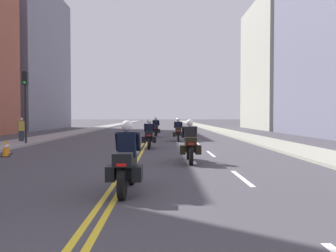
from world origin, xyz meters
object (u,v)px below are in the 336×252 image
Objects in this scene: motorcycle_1 at (190,145)px; traffic_cone_0 at (5,148)px; motorcycle_4 at (156,129)px; motorcycle_0 at (127,164)px; pedestrian_1 at (21,130)px; traffic_light_near at (25,94)px; traffic_cone_1 at (7,147)px; motorcycle_3 at (178,132)px; motorcycle_2 at (149,136)px.

motorcycle_1 is 7.93m from traffic_cone_0.
motorcycle_4 is at bearing 96.75° from motorcycle_1.
motorcycle_0 is 16.45m from pedestrian_1.
motorcycle_1 is 12.17m from traffic_light_near.
traffic_cone_1 is 5.71m from traffic_light_near.
motorcycle_3 is 9.96m from traffic_light_near.
motorcycle_1 is at bearing -88.46° from motorcycle_3.
motorcycle_0 is 20.29m from motorcycle_4.
motorcycle_1 is 3.19× the size of traffic_cone_0.
motorcycle_3 is at bearing 84.72° from motorcycle_0.
motorcycle_0 is 1.02× the size of motorcycle_4.
motorcycle_0 is at bearing -48.96° from traffic_cone_0.
motorcycle_0 is at bearing -90.84° from motorcycle_2.
traffic_cone_0 is at bearing -69.06° from traffic_cone_1.
motorcycle_4 reaches higher than pedestrian_1.
motorcycle_1 is at bearing -73.26° from motorcycle_2.
motorcycle_4 is at bearing 63.05° from traffic_cone_1.
motorcycle_3 is (1.89, 15.41, 0.02)m from motorcycle_0.
motorcycle_1 reaches higher than traffic_cone_0.
motorcycle_4 is at bearing 3.46° from pedestrian_1.
traffic_cone_0 is 1.06× the size of traffic_cone_1.
traffic_cone_0 is at bearing -148.31° from motorcycle_2.
traffic_light_near is (-9.23, -2.91, 2.36)m from motorcycle_3.
traffic_cone_1 is (-8.02, 2.75, -0.32)m from motorcycle_1.
traffic_light_near is (-7.34, 12.50, 2.38)m from motorcycle_0.
motorcycle_1 is 1.04× the size of motorcycle_4.
motorcycle_4 reaches higher than motorcycle_2.
pedestrian_1 is (-2.44, 7.45, 0.49)m from traffic_cone_0.
motorcycle_1 is 1.03× the size of motorcycle_2.
pedestrian_1 is at bearing 107.76° from traffic_cone_1.
motorcycle_2 is at bearing 24.56° from traffic_cone_1.
motorcycle_0 is at bearing -88.10° from motorcycle_4.
motorcycle_4 is 3.24× the size of traffic_cone_1.
motorcycle_1 reaches higher than traffic_cone_1.
motorcycle_3 is at bearing 17.49° from traffic_light_near.
motorcycle_2 is 6.93m from traffic_cone_1.
motorcycle_0 is 0.98× the size of motorcycle_1.
traffic_light_near is (-1.46, 5.76, 2.67)m from traffic_cone_0.
motorcycle_1 is at bearing -13.84° from traffic_cone_0.
traffic_cone_0 reaches higher than traffic_cone_1.
motorcycle_1 is at bearing -81.58° from motorcycle_4.
motorcycle_2 is 9.81m from motorcycle_4.
pedestrian_1 is at bearing 155.80° from motorcycle_2.
traffic_cone_0 is 7.86m from pedestrian_1.
motorcycle_2 is at bearing 108.00° from motorcycle_1.
pedestrian_1 is at bearing 138.25° from motorcycle_1.
traffic_cone_0 is at bearing -103.82° from pedestrian_1.
traffic_cone_1 is at bearing -114.33° from motorcycle_4.
traffic_cone_1 is at bearing 130.91° from motorcycle_0.
traffic_cone_0 is (-5.87, 6.74, -0.30)m from motorcycle_0.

